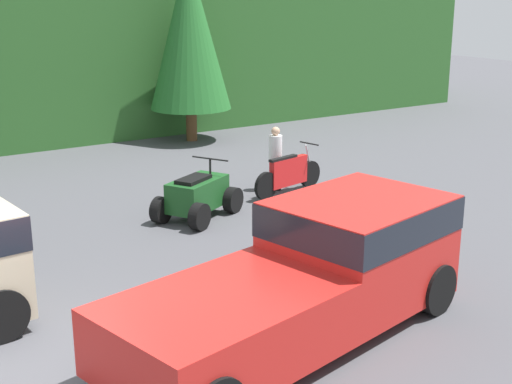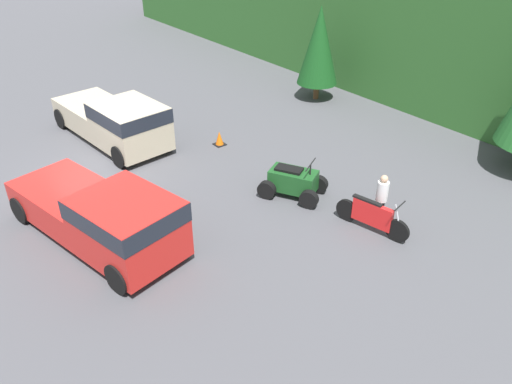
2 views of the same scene
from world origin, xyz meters
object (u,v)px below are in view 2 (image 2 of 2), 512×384
object	(u,v)px
dirt_bike	(372,216)
rider_person	(381,198)
traffic_cone	(219,139)
pickup_truck_red	(105,215)
pickup_truck_second	(117,120)
quad_atv	(293,182)

from	to	relation	value
dirt_bike	rider_person	xyz separation A→B (m)	(-0.10, 0.44, 0.39)
rider_person	traffic_cone	bearing A→B (deg)	169.76
pickup_truck_red	rider_person	size ratio (longest dim) A/B	3.74
pickup_truck_second	traffic_cone	bearing A→B (deg)	44.76
traffic_cone	pickup_truck_red	bearing A→B (deg)	-60.63
pickup_truck_red	traffic_cone	world-z (taller)	pickup_truck_red
dirt_bike	traffic_cone	size ratio (longest dim) A/B	4.10
dirt_bike	traffic_cone	bearing A→B (deg)	170.00
quad_atv	pickup_truck_second	bearing A→B (deg)	172.90
pickup_truck_second	dirt_bike	size ratio (longest dim) A/B	2.60
pickup_truck_second	rider_person	bearing A→B (deg)	15.45
pickup_truck_second	rider_person	size ratio (longest dim) A/B	3.66
pickup_truck_second	dirt_bike	bearing A→B (deg)	12.96
pickup_truck_second	quad_atv	world-z (taller)	pickup_truck_second
traffic_cone	dirt_bike	bearing A→B (deg)	1.90
dirt_bike	quad_atv	xyz separation A→B (m)	(-2.81, -0.48, 0.00)
pickup_truck_red	rider_person	bearing A→B (deg)	47.85
pickup_truck_red	pickup_truck_second	xyz separation A→B (m)	(-5.81, 2.97, 0.00)
pickup_truck_red	traffic_cone	distance (m)	6.82
dirt_bike	rider_person	world-z (taller)	rider_person
traffic_cone	quad_atv	bearing A→B (deg)	-3.10
dirt_bike	pickup_truck_red	bearing A→B (deg)	-134.56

